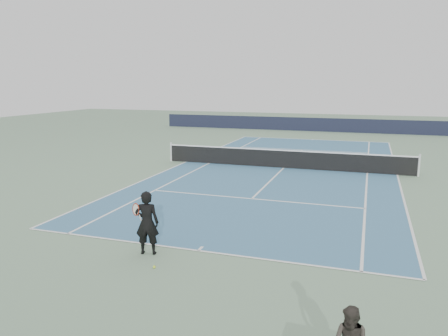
% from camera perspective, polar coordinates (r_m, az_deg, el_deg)
% --- Properties ---
extents(ground, '(80.00, 80.00, 0.00)m').
position_cam_1_polar(ground, '(22.77, 7.81, -0.01)').
color(ground, gray).
extents(court_surface, '(10.97, 23.77, 0.01)m').
position_cam_1_polar(court_surface, '(22.77, 7.81, 0.00)').
color(court_surface, teal).
rests_on(court_surface, ground).
extents(tennis_net, '(12.90, 0.10, 1.07)m').
position_cam_1_polar(tennis_net, '(22.68, 7.85, 1.24)').
color(tennis_net, silver).
rests_on(tennis_net, ground).
extents(windscreen_far, '(30.00, 0.25, 1.20)m').
position_cam_1_polar(windscreen_far, '(40.24, 12.66, 5.53)').
color(windscreen_far, black).
rests_on(windscreen_far, ground).
extents(tennis_player, '(0.81, 0.60, 1.68)m').
position_cam_1_polar(tennis_player, '(11.44, -10.03, -7.04)').
color(tennis_player, black).
rests_on(tennis_player, ground).
extents(tennis_ball, '(0.07, 0.07, 0.07)m').
position_cam_1_polar(tennis_ball, '(10.84, -9.09, -12.64)').
color(tennis_ball, '#C4E32E').
rests_on(tennis_ball, ground).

